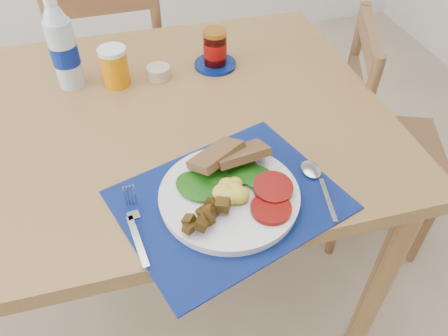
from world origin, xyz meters
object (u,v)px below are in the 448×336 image
(chair_far, at_px, (114,68))
(water_bottle, at_px, (63,49))
(chair_end, at_px, (380,119))
(juice_glass, at_px, (115,68))
(breakfast_plate, at_px, (227,195))
(jam_on_saucer, at_px, (215,51))

(chair_far, distance_m, water_bottle, 0.53)
(chair_end, height_order, water_bottle, chair_end)
(chair_end, bearing_deg, juice_glass, 106.52)
(chair_far, bearing_deg, breakfast_plate, 99.49)
(breakfast_plate, relative_size, water_bottle, 1.15)
(chair_far, xyz_separation_m, chair_end, (0.82, -0.52, -0.01))
(water_bottle, bearing_deg, jam_on_saucer, -1.33)
(breakfast_plate, bearing_deg, juice_glass, 86.04)
(juice_glass, bearing_deg, water_bottle, 165.36)
(chair_far, distance_m, juice_glass, 0.51)
(breakfast_plate, distance_m, water_bottle, 0.60)
(jam_on_saucer, bearing_deg, breakfast_plate, -101.61)
(water_bottle, relative_size, jam_on_saucer, 2.01)
(water_bottle, xyz_separation_m, jam_on_saucer, (0.39, -0.01, -0.06))
(chair_far, bearing_deg, water_bottle, 73.97)
(jam_on_saucer, bearing_deg, chair_far, 124.25)
(chair_far, height_order, juice_glass, chair_far)
(chair_far, relative_size, breakfast_plate, 3.82)
(chair_far, bearing_deg, chair_end, 145.78)
(chair_far, distance_m, jam_on_saucer, 0.57)
(chair_end, xyz_separation_m, breakfast_plate, (-0.63, -0.41, 0.24))
(chair_end, relative_size, breakfast_plate, 3.71)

